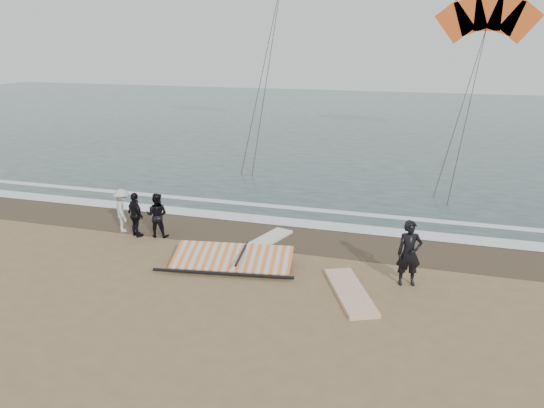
{
  "coord_description": "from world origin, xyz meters",
  "views": [
    {
      "loc": [
        3.68,
        -11.95,
        6.44
      ],
      "look_at": [
        -0.88,
        3.0,
        1.6
      ],
      "focal_mm": 35.0,
      "sensor_mm": 36.0,
      "label": 1
    }
  ],
  "objects_px": {
    "board_white": "(350,292)",
    "board_cream": "(266,241)",
    "sail_rig": "(232,258)",
    "man_main": "(409,253)"
  },
  "relations": [
    {
      "from": "board_white",
      "to": "board_cream",
      "type": "relative_size",
      "value": 1.16
    },
    {
      "from": "board_cream",
      "to": "sail_rig",
      "type": "xyz_separation_m",
      "value": [
        -0.42,
        -2.06,
        0.14
      ]
    },
    {
      "from": "man_main",
      "to": "sail_rig",
      "type": "distance_m",
      "value": 5.15
    },
    {
      "from": "board_cream",
      "to": "man_main",
      "type": "bearing_deg",
      "value": -6.1
    },
    {
      "from": "board_white",
      "to": "board_cream",
      "type": "height_order",
      "value": "board_white"
    },
    {
      "from": "man_main",
      "to": "sail_rig",
      "type": "bearing_deg",
      "value": 165.52
    },
    {
      "from": "board_white",
      "to": "sail_rig",
      "type": "xyz_separation_m",
      "value": [
        -3.69,
        0.89,
        0.14
      ]
    },
    {
      "from": "board_white",
      "to": "sail_rig",
      "type": "relative_size",
      "value": 0.69
    },
    {
      "from": "man_main",
      "to": "sail_rig",
      "type": "height_order",
      "value": "man_main"
    },
    {
      "from": "man_main",
      "to": "board_white",
      "type": "height_order",
      "value": "man_main"
    }
  ]
}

